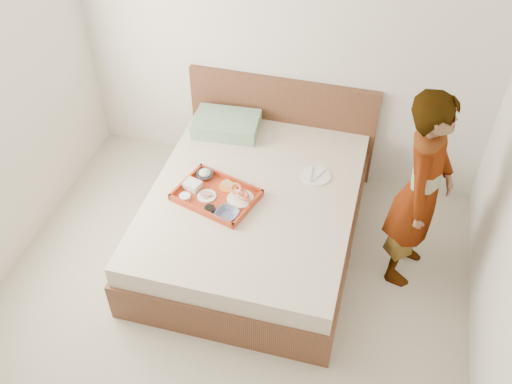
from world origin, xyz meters
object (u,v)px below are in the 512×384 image
Objects in this scene: tray at (216,195)px; person at (421,191)px; bed at (253,218)px; dinner_plate at (316,176)px.

tray is 1.49m from person.
bed is 0.60m from dinner_plate.
dinner_plate is at bearing 48.77° from tray.
person reaches higher than dinner_plate.
bed is 1.23× the size of person.
tray reaches higher than dinner_plate.
tray reaches higher than bed.
tray is 0.36× the size of person.
person is (0.78, -0.28, 0.28)m from dinner_plate.
tray is 2.48× the size of dinner_plate.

